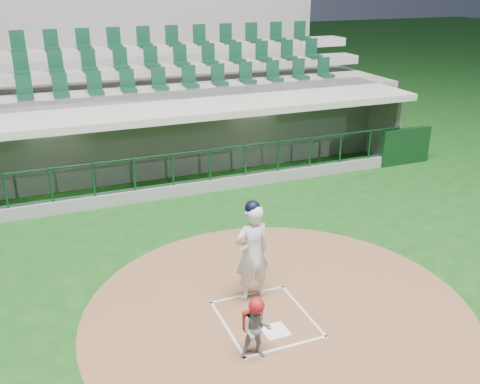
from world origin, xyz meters
name	(u,v)px	position (x,y,z in m)	size (l,w,h in m)	color
ground	(259,310)	(0.00, 0.00, 0.00)	(120.00, 120.00, 0.00)	#124113
dirt_circle	(278,312)	(0.30, -0.20, 0.01)	(7.20, 7.20, 0.01)	brown
home_plate	(275,331)	(0.00, -0.70, 0.02)	(0.43, 0.43, 0.02)	white
batter_box_chalk	(266,319)	(0.00, -0.30, 0.02)	(1.55, 1.80, 0.01)	white
dugout_structure	(158,146)	(0.04, 7.82, 0.96)	(16.40, 3.70, 3.00)	slate
seating_deck	(135,109)	(0.00, 10.91, 1.42)	(17.00, 6.72, 5.15)	gray
batter	(252,251)	(0.04, 0.45, 1.01)	(0.92, 0.91, 2.02)	silver
catcher	(256,328)	(-0.57, -1.16, 0.56)	(0.59, 0.52, 1.10)	gray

